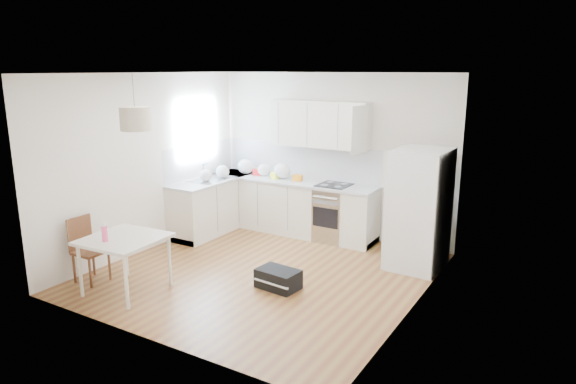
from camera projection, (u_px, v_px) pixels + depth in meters
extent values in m
plane|color=brown|center=(263.00, 273.00, 7.10)|extent=(4.20, 4.20, 0.00)
plane|color=white|center=(261.00, 73.00, 6.47)|extent=(4.20, 4.20, 0.00)
plane|color=white|center=(332.00, 155.00, 8.54)|extent=(4.20, 0.00, 4.20)
plane|color=white|center=(147.00, 163.00, 7.83)|extent=(0.00, 4.20, 4.20)
plane|color=white|center=(418.00, 198.00, 5.74)|extent=(0.00, 4.20, 4.20)
cube|color=#BFE0F9|center=(197.00, 130.00, 8.69)|extent=(0.02, 1.00, 1.00)
cube|color=white|center=(292.00, 207.00, 8.80)|extent=(3.00, 0.60, 0.88)
cube|color=white|center=(214.00, 206.00, 8.90)|extent=(0.60, 1.80, 0.88)
cube|color=#AFB2B4|center=(292.00, 181.00, 8.69)|extent=(3.02, 0.64, 0.04)
cube|color=#AFB2B4|center=(214.00, 180.00, 8.79)|extent=(0.64, 1.82, 0.04)
cube|color=silver|center=(300.00, 160.00, 8.86)|extent=(3.00, 0.01, 0.58)
cube|color=silver|center=(200.00, 160.00, 8.86)|extent=(0.01, 1.80, 0.58)
cube|color=white|center=(320.00, 124.00, 8.35)|extent=(1.70, 0.32, 0.75)
cube|color=beige|center=(124.00, 239.00, 6.37)|extent=(0.96, 0.96, 0.04)
cylinder|color=white|center=(80.00, 271.00, 6.30)|extent=(0.05, 0.05, 0.67)
cylinder|color=white|center=(126.00, 283.00, 5.95)|extent=(0.05, 0.05, 0.67)
cylinder|color=white|center=(126.00, 252.00, 6.95)|extent=(0.05, 0.05, 0.67)
cylinder|color=white|center=(170.00, 261.00, 6.61)|extent=(0.05, 0.05, 0.67)
cylinder|color=#ED4177|center=(104.00, 232.00, 6.20)|extent=(0.09, 0.09, 0.23)
cube|color=black|center=(278.00, 279.00, 6.60)|extent=(0.57, 0.40, 0.25)
cylinder|color=#C0B094|center=(135.00, 119.00, 6.04)|extent=(0.37, 0.37, 0.28)
ellipsoid|color=white|center=(246.00, 167.00, 9.16)|extent=(0.29, 0.25, 0.26)
ellipsoid|color=white|center=(264.00, 170.00, 9.00)|extent=(0.23, 0.20, 0.21)
ellipsoid|color=white|center=(282.00, 171.00, 8.76)|extent=(0.30, 0.25, 0.27)
ellipsoid|color=white|center=(222.00, 172.00, 8.83)|extent=(0.24, 0.21, 0.22)
ellipsoid|color=white|center=(206.00, 175.00, 8.57)|extent=(0.22, 0.19, 0.20)
cube|color=orange|center=(298.00, 178.00, 8.60)|extent=(0.17, 0.12, 0.11)
cube|color=#F4FC27|center=(275.00, 176.00, 8.79)|extent=(0.17, 0.14, 0.10)
cube|color=red|center=(258.00, 172.00, 9.07)|extent=(0.18, 0.15, 0.11)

